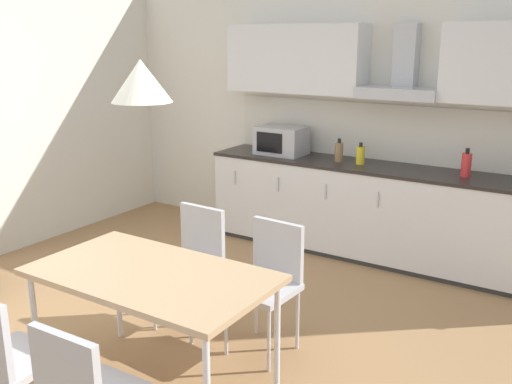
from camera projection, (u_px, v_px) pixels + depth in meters
name	position (u px, v px, depth m)	size (l,w,h in m)	color
ground_plane	(165.00, 361.00, 3.72)	(7.71, 8.25, 0.02)	#9E754C
wall_back	(347.00, 110.00, 5.65)	(6.17, 0.10, 2.67)	silver
kitchen_counter	(388.00, 214.00, 5.29)	(3.57, 0.61, 0.89)	#333333
backsplash_tile	(403.00, 134.00, 5.34)	(3.55, 0.02, 0.54)	silver
upper_wall_cabinets	(403.00, 62.00, 5.03)	(3.55, 0.40, 0.65)	silver
microwave	(281.00, 140.00, 5.74)	(0.48, 0.35, 0.28)	#ADADB2
bottle_red	(466.00, 165.00, 4.81)	(0.08, 0.08, 0.25)	red
bottle_yellow	(360.00, 155.00, 5.30)	(0.08, 0.08, 0.20)	yellow
bottle_brown	(339.00, 152.00, 5.40)	(0.08, 0.08, 0.22)	brown
dining_table	(152.00, 280.00, 3.24)	(1.39, 0.79, 0.75)	tan
chair_near_left	(0.00, 353.00, 2.81)	(0.44, 0.44, 0.87)	#B2B2B7
chair_far_left	(194.00, 255.00, 4.07)	(0.41, 0.41, 0.87)	#B2B2B7
chair_far_right	(269.00, 274.00, 3.75)	(0.42, 0.42, 0.87)	#B2B2B7
pendant_lamp	(141.00, 81.00, 2.94)	(0.32, 0.32, 0.22)	silver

